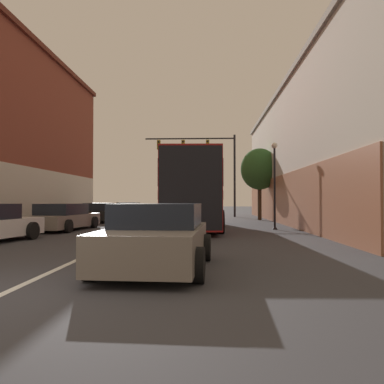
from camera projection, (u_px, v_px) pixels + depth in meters
The scene contains 10 objects.
lane_center_line at pixel (152, 226), 20.68m from camera, with size 0.14×42.33×0.01m.
building_right_storefront at pixel (334, 154), 23.15m from camera, with size 7.12×28.54×8.30m.
bus at pixel (192, 189), 19.06m from camera, with size 3.01×10.49×3.53m.
hatchback_foreground at pixel (157, 238), 7.69m from camera, with size 2.25×3.90×1.34m.
parked_car_left_near at pixel (64, 217), 17.63m from camera, with size 2.31×4.78×1.25m.
parked_car_left_mid at pixel (129, 209), 35.35m from camera, with size 2.18×4.59×1.21m.
parked_car_left_far at pixel (100, 213), 24.20m from camera, with size 2.08×4.22×1.23m.
traffic_signal_gantry at pixel (206, 156), 31.80m from camera, with size 7.70×0.36×6.98m.
street_lamp at pixel (275, 182), 18.08m from camera, with size 0.29×0.29×4.21m.
street_tree_near at pixel (260, 169), 26.75m from camera, with size 2.69×2.42×5.13m.
Camera 1 is at (3.09, -5.43, 1.41)m, focal length 35.00 mm.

